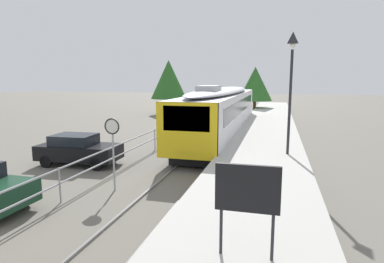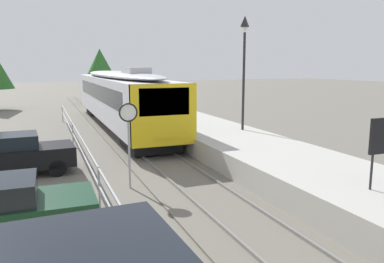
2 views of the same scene
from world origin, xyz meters
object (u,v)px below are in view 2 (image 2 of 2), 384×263
(platform_lamp_mid_platform, at_px, (244,52))
(parked_hatchback_black, at_px, (15,154))
(commuter_train, at_px, (119,95))
(speed_limit_sign, at_px, (129,124))

(platform_lamp_mid_platform, relative_size, parked_hatchback_black, 1.31)
(commuter_train, bearing_deg, platform_lamp_mid_platform, -61.82)
(speed_limit_sign, bearing_deg, commuter_train, 80.33)
(parked_hatchback_black, bearing_deg, speed_limit_sign, -40.07)
(platform_lamp_mid_platform, distance_m, parked_hatchback_black, 10.80)
(parked_hatchback_black, bearing_deg, platform_lamp_mid_platform, 6.37)
(platform_lamp_mid_platform, bearing_deg, commuter_train, 118.18)
(commuter_train, bearing_deg, speed_limit_sign, -99.67)
(speed_limit_sign, bearing_deg, platform_lamp_mid_platform, 32.46)
(platform_lamp_mid_platform, distance_m, speed_limit_sign, 8.07)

